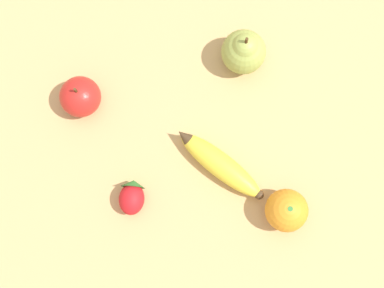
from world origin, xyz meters
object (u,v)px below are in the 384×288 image
(pear, at_px, (244,51))
(strawberry, at_px, (132,196))
(banana, at_px, (220,164))
(apple, at_px, (80,97))
(orange, at_px, (286,210))

(pear, distance_m, strawberry, 0.31)
(banana, distance_m, apple, 0.26)
(banana, height_order, pear, pear)
(banana, bearing_deg, orange, -177.91)
(banana, bearing_deg, pear, -64.03)
(banana, relative_size, strawberry, 2.51)
(pear, xyz_separation_m, apple, (0.28, 0.07, -0.01))
(orange, relative_size, strawberry, 1.14)
(strawberry, xyz_separation_m, apple, (0.09, -0.17, 0.01))
(strawberry, relative_size, apple, 0.81)
(apple, bearing_deg, banana, 152.87)
(banana, height_order, strawberry, strawberry)
(orange, distance_m, strawberry, 0.25)
(pear, relative_size, apple, 1.25)
(banana, bearing_deg, apple, 12.43)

